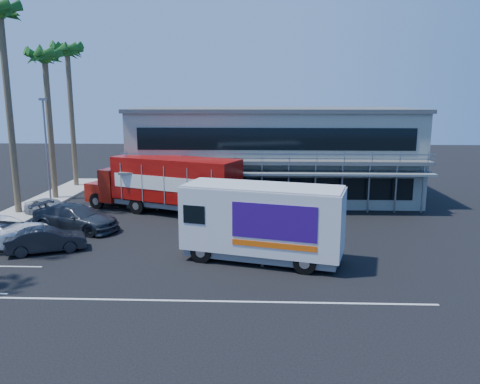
{
  "coord_description": "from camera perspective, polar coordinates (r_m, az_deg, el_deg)",
  "views": [
    {
      "loc": [
        1.73,
        -23.64,
        8.08
      ],
      "look_at": [
        0.65,
        5.08,
        2.3
      ],
      "focal_mm": 35.0,
      "sensor_mm": 36.0,
      "label": 1
    }
  ],
  "objects": [
    {
      "name": "curb_strip",
      "position": [
        34.96,
        -26.54,
        -3.08
      ],
      "size": [
        3.0,
        32.0,
        0.16
      ],
      "primitive_type": "cube",
      "color": "#A5A399",
      "rests_on": "ground"
    },
    {
      "name": "parked_car_e",
      "position": [
        34.76,
        -22.07,
        -1.79
      ],
      "size": [
        4.23,
        3.02,
        1.34
      ],
      "primitive_type": "imported",
      "rotation": [
        0.0,
        0.0,
        1.16
      ],
      "color": "gray",
      "rests_on": "ground"
    },
    {
      "name": "parked_car_b",
      "position": [
        27.09,
        -22.53,
        -5.41
      ],
      "size": [
        4.28,
        2.88,
        1.33
      ],
      "primitive_type": "imported",
      "rotation": [
        0.0,
        0.0,
        1.97
      ],
      "color": "black",
      "rests_on": "ground"
    },
    {
      "name": "palm_d",
      "position": [
        36.19,
        -27.13,
        17.67
      ],
      "size": [
        2.8,
        2.8,
        14.75
      ],
      "color": "brown",
      "rests_on": "ground"
    },
    {
      "name": "white_van",
      "position": [
        23.38,
        2.74,
        -3.58
      ],
      "size": [
        8.36,
        4.72,
        3.87
      ],
      "rotation": [
        0.0,
        0.0,
        -0.27
      ],
      "color": "silver",
      "rests_on": "ground"
    },
    {
      "name": "ground",
      "position": [
        25.04,
        -1.93,
        -7.46
      ],
      "size": [
        120.0,
        120.0,
        0.0
      ],
      "primitive_type": "plane",
      "color": "black",
      "rests_on": "ground"
    },
    {
      "name": "building",
      "position": [
        38.85,
        4.03,
        4.8
      ],
      "size": [
        22.4,
        12.0,
        7.3
      ],
      "color": "gray",
      "rests_on": "ground"
    },
    {
      "name": "red_truck",
      "position": [
        33.62,
        -8.99,
        1.16
      ],
      "size": [
        11.99,
        7.16,
        4.0
      ],
      "rotation": [
        0.0,
        0.0,
        -0.4
      ],
      "color": "maroon",
      "rests_on": "ground"
    },
    {
      "name": "palm_f",
      "position": [
        45.5,
        -20.27,
        14.96
      ],
      "size": [
        2.8,
        2.8,
        13.25
      ],
      "color": "brown",
      "rests_on": "ground"
    },
    {
      "name": "parked_car_c",
      "position": [
        29.2,
        -27.18,
        -4.31
      ],
      "size": [
        6.14,
        3.28,
        1.64
      ],
      "primitive_type": "imported",
      "rotation": [
        0.0,
        0.0,
        1.47
      ],
      "color": "white",
      "rests_on": "ground"
    },
    {
      "name": "parked_car_d",
      "position": [
        30.71,
        -19.39,
        -2.98
      ],
      "size": [
        6.02,
        3.85,
        1.62
      ],
      "primitive_type": "imported",
      "rotation": [
        0.0,
        0.0,
        1.27
      ],
      "color": "#282E36",
      "rests_on": "ground"
    },
    {
      "name": "light_pole_far",
      "position": [
        38.3,
        -22.53,
        5.15
      ],
      "size": [
        0.5,
        0.25,
        8.09
      ],
      "color": "gray",
      "rests_on": "ground"
    },
    {
      "name": "palm_e",
      "position": [
        40.23,
        -22.66,
        14.07
      ],
      "size": [
        2.8,
        2.8,
        12.25
      ],
      "color": "brown",
      "rests_on": "ground"
    }
  ]
}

